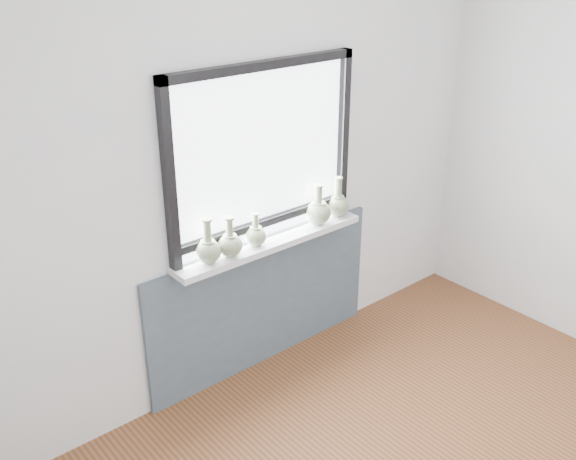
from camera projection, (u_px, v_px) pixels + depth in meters
back_wall at (260, 172)px, 3.75m from camera, size 3.60×0.02×2.60m
apron_panel at (265, 302)px, 4.10m from camera, size 1.70×0.03×0.86m
windowsill at (271, 243)px, 3.86m from camera, size 1.32×0.18×0.04m
window at (263, 151)px, 3.67m from camera, size 1.30×0.06×1.05m
vase_a at (208, 249)px, 3.55m from camera, size 0.15×0.15×0.27m
vase_b at (230, 244)px, 3.62m from camera, size 0.14×0.14×0.24m
vase_c at (256, 235)px, 3.75m from camera, size 0.13×0.13×0.20m
vase_d at (318, 211)px, 4.03m from camera, size 0.16×0.16×0.26m
vase_e at (338, 204)px, 4.15m from camera, size 0.15×0.15×0.26m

